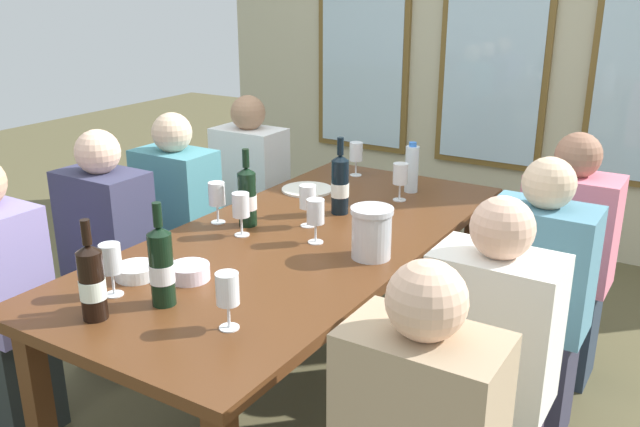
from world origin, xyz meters
TOP-DOWN VIEW (x-y plane):
  - ground_plane at (0.00, 0.00)m, footprint 12.00×12.00m
  - back_wall_with_windows at (0.00, 2.31)m, footprint 4.16×0.10m
  - dining_table at (0.00, 0.00)m, footprint 0.96×2.11m
  - white_plate_0 at (-0.30, 0.53)m, footprint 0.25×0.25m
  - metal_pitcher at (0.34, -0.04)m, footprint 0.16×0.16m
  - wine_bottle_0 at (-0.25, 0.00)m, footprint 0.08×0.08m
  - wine_bottle_1 at (-0.01, 0.33)m, footprint 0.08×0.08m
  - wine_bottle_2 at (-0.14, -0.88)m, footprint 0.08×0.08m
  - wine_bottle_3 at (-0.04, -0.71)m, footprint 0.08×0.08m
  - tasting_bowl_0 at (-0.09, -0.53)m, footprint 0.14×0.14m
  - tasting_bowl_1 at (-0.26, -0.61)m, footprint 0.14×0.14m
  - water_bottle at (0.12, 0.78)m, footprint 0.06×0.06m
  - wine_glass_0 at (0.09, -0.02)m, footprint 0.07×0.07m
  - wine_glass_1 at (0.14, 0.63)m, footprint 0.07×0.07m
  - wine_glass_2 at (0.23, -0.72)m, footprint 0.07×0.07m
  - wine_glass_3 at (-0.22, -0.75)m, footprint 0.07×0.07m
  - wine_glass_4 at (-0.04, 0.12)m, footprint 0.07×0.07m
  - wine_glass_5 at (-0.23, 0.89)m, footprint 0.07×0.07m
  - wine_glass_6 at (-0.38, -0.04)m, footprint 0.07×0.07m
  - wine_glass_7 at (-0.20, -0.11)m, footprint 0.07×0.07m
  - seated_person_0 at (-0.86, 0.22)m, footprint 0.38×0.24m
  - seated_person_1 at (0.86, 0.31)m, footprint 0.38×0.24m
  - seated_person_2 at (-0.86, 0.81)m, footprint 0.38×0.24m
  - seated_person_3 at (0.86, 0.78)m, footprint 0.38×0.24m
  - seated_person_4 at (-0.86, -0.75)m, footprint 0.38×0.24m
  - seated_person_6 at (-0.86, -0.22)m, footprint 0.38×0.24m
  - seated_person_7 at (0.86, -0.23)m, footprint 0.38×0.24m

SIDE VIEW (x-z plane):
  - ground_plane at x=0.00m, z-range 0.00..0.00m
  - seated_person_0 at x=-0.86m, z-range -0.03..1.08m
  - seated_person_1 at x=0.86m, z-range -0.03..1.08m
  - seated_person_2 at x=-0.86m, z-range -0.03..1.08m
  - seated_person_3 at x=0.86m, z-range -0.03..1.08m
  - seated_person_4 at x=-0.86m, z-range -0.03..1.08m
  - seated_person_6 at x=-0.86m, z-range -0.03..1.08m
  - seated_person_7 at x=0.86m, z-range -0.03..1.08m
  - dining_table at x=0.00m, z-range 0.30..1.04m
  - white_plate_0 at x=-0.30m, z-range 0.74..0.75m
  - tasting_bowl_1 at x=-0.26m, z-range 0.74..0.78m
  - tasting_bowl_0 at x=-0.09m, z-range 0.74..0.79m
  - metal_pitcher at x=0.34m, z-range 0.74..0.93m
  - water_bottle at x=0.12m, z-range 0.73..0.97m
  - wine_glass_5 at x=-0.23m, z-range 0.77..0.94m
  - wine_glass_7 at x=-0.20m, z-range 0.77..0.94m
  - wine_glass_1 at x=0.14m, z-range 0.77..0.94m
  - wine_glass_0 at x=0.09m, z-range 0.77..0.94m
  - wine_glass_6 at x=-0.38m, z-range 0.77..0.94m
  - wine_glass_4 at x=-0.04m, z-range 0.77..0.94m
  - wine_bottle_2 at x=-0.14m, z-range 0.70..1.01m
  - wine_glass_2 at x=0.23m, z-range 0.77..0.95m
  - wine_glass_3 at x=-0.22m, z-range 0.77..0.95m
  - wine_bottle_0 at x=-0.25m, z-range 0.70..1.02m
  - wine_bottle_3 at x=-0.04m, z-range 0.70..1.04m
  - wine_bottle_1 at x=-0.01m, z-range 0.70..1.04m
  - back_wall_with_windows at x=0.00m, z-range 0.00..2.90m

